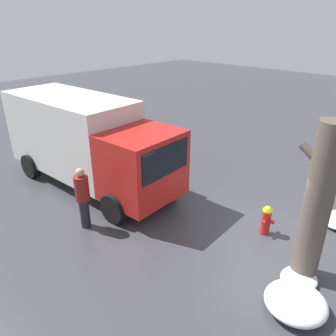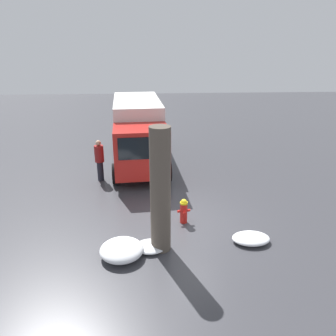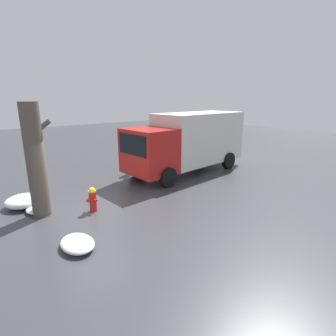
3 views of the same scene
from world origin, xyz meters
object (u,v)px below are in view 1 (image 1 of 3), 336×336
(fire_hydrant, at_px, (266,220))
(delivery_truck, at_px, (86,140))
(tree_trunk, at_px, (317,205))
(pedestrian, at_px, (83,196))

(fire_hydrant, relative_size, delivery_truck, 0.12)
(delivery_truck, bearing_deg, tree_trunk, 91.99)
(tree_trunk, height_order, pedestrian, tree_trunk)
(fire_hydrant, xyz_separation_m, delivery_truck, (6.16, 1.64, 1.22))
(tree_trunk, relative_size, delivery_truck, 0.52)
(fire_hydrant, relative_size, tree_trunk, 0.23)
(tree_trunk, bearing_deg, pedestrian, 24.75)
(pedestrian, bearing_deg, fire_hydrant, 154.53)
(tree_trunk, bearing_deg, fire_hydrant, -29.90)
(delivery_truck, relative_size, pedestrian, 3.88)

